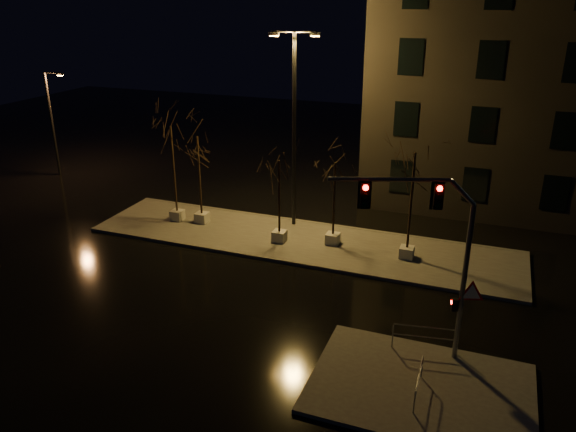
% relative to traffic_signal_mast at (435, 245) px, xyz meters
% --- Properties ---
extents(ground, '(90.00, 90.00, 0.00)m').
position_rel_traffic_signal_mast_xyz_m(ground, '(-7.36, 1.84, -4.42)').
color(ground, black).
rests_on(ground, ground).
extents(median, '(22.00, 5.00, 0.15)m').
position_rel_traffic_signal_mast_xyz_m(median, '(-7.36, 7.84, -4.35)').
color(median, '#4D4A45').
rests_on(median, ground).
extents(sidewalk_corner, '(7.00, 5.00, 0.15)m').
position_rel_traffic_signal_mast_xyz_m(sidewalk_corner, '(0.14, -1.66, -4.35)').
color(sidewalk_corner, '#4D4A45').
rests_on(sidewalk_corner, ground).
extents(tree_0, '(1.80, 1.80, 5.43)m').
position_rel_traffic_signal_mast_xyz_m(tree_0, '(-14.66, 8.01, -0.15)').
color(tree_0, '#ADABA2').
rests_on(tree_0, median).
extents(tree_1, '(1.80, 1.80, 4.96)m').
position_rel_traffic_signal_mast_xyz_m(tree_1, '(-13.20, 8.18, -0.51)').
color(tree_1, '#ADABA2').
rests_on(tree_1, median).
extents(tree_2, '(1.80, 1.80, 4.36)m').
position_rel_traffic_signal_mast_xyz_m(tree_2, '(-8.28, 7.33, -0.96)').
color(tree_2, '#ADABA2').
rests_on(tree_2, median).
extents(tree_3, '(1.80, 1.80, 4.38)m').
position_rel_traffic_signal_mast_xyz_m(tree_3, '(-5.65, 7.98, -0.95)').
color(tree_3, '#ADABA2').
rests_on(tree_3, median).
extents(tree_4, '(1.80, 1.80, 5.33)m').
position_rel_traffic_signal_mast_xyz_m(tree_4, '(-1.89, 7.67, -0.23)').
color(tree_4, '#ADABA2').
rests_on(tree_4, median).
extents(traffic_signal_mast, '(5.09, 1.74, 6.50)m').
position_rel_traffic_signal_mast_xyz_m(traffic_signal_mast, '(0.00, 0.00, 0.00)').
color(traffic_signal_mast, slate).
rests_on(traffic_signal_mast, sidewalk_corner).
extents(streetlight_main, '(2.50, 0.91, 10.09)m').
position_rel_traffic_signal_mast_xyz_m(streetlight_main, '(-8.39, 9.74, 1.55)').
color(streetlight_main, black).
rests_on(streetlight_main, median).
extents(streetlight_far, '(1.37, 0.54, 7.08)m').
position_rel_traffic_signal_mast_xyz_m(streetlight_far, '(-27.00, 12.82, -0.52)').
color(streetlight_far, black).
rests_on(streetlight_far, ground).
extents(guard_rail_a, '(2.24, 0.43, 0.98)m').
position_rel_traffic_signal_mast_xyz_m(guard_rail_a, '(-0.05, 0.34, -3.63)').
color(guard_rail_a, slate).
rests_on(guard_rail_a, sidewalk_corner).
extents(guard_rail_b, '(0.07, 1.84, 0.87)m').
position_rel_traffic_signal_mast_xyz_m(guard_rail_b, '(0.10, -2.09, -3.71)').
color(guard_rail_b, slate).
rests_on(guard_rail_b, sidewalk_corner).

